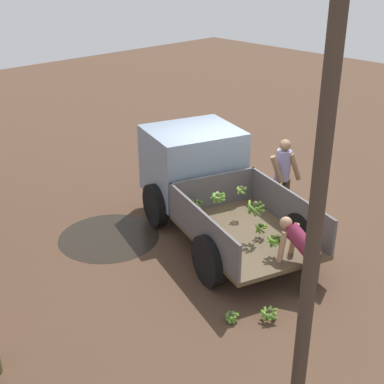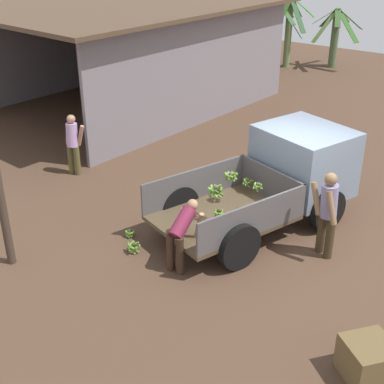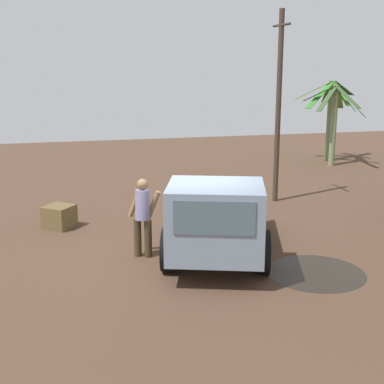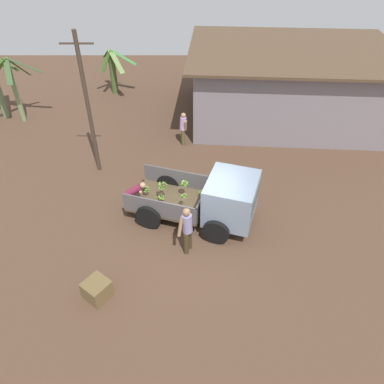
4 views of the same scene
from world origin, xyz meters
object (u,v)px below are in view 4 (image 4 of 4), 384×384
(banana_bunch_on_ground_0, at_px, (133,190))
(utility_pole, at_px, (88,105))
(person_bystander_near_shed, at_px, (183,127))
(person_worker_loading, at_px, (134,194))
(wooden_crate_0, at_px, (97,290))
(banana_bunch_on_ground_1, at_px, (144,184))
(cargo_truck, at_px, (219,199))
(person_foreground_visitor, at_px, (187,228))

(banana_bunch_on_ground_0, bearing_deg, utility_pole, 135.24)
(utility_pole, xyz_separation_m, person_bystander_near_shed, (3.50, 2.06, -2.03))
(person_worker_loading, relative_size, person_bystander_near_shed, 0.80)
(person_worker_loading, xyz_separation_m, wooden_crate_0, (-0.62, -3.74, -0.45))
(person_bystander_near_shed, bearing_deg, banana_bunch_on_ground_1, -120.02)
(cargo_truck, bearing_deg, person_bystander_near_shed, 121.41)
(person_worker_loading, bearing_deg, wooden_crate_0, -102.37)
(person_foreground_visitor, height_order, person_worker_loading, person_foreground_visitor)
(utility_pole, height_order, person_bystander_near_shed, utility_pole)
(person_bystander_near_shed, xyz_separation_m, banana_bunch_on_ground_0, (-1.87, -3.68, -0.73))
(utility_pole, height_order, banana_bunch_on_ground_1, utility_pole)
(person_worker_loading, bearing_deg, utility_pole, 121.72)
(wooden_crate_0, bearing_deg, cargo_truck, 41.21)
(person_foreground_visitor, distance_m, person_bystander_near_shed, 6.66)
(utility_pole, height_order, banana_bunch_on_ground_0, utility_pole)
(wooden_crate_0, bearing_deg, person_foreground_visitor, 35.39)
(person_worker_loading, distance_m, banana_bunch_on_ground_0, 1.22)
(banana_bunch_on_ground_0, bearing_deg, person_bystander_near_shed, 63.05)
(person_bystander_near_shed, xyz_separation_m, banana_bunch_on_ground_1, (-1.49, -3.22, -0.76))
(cargo_truck, bearing_deg, banana_bunch_on_ground_1, 160.85)
(person_foreground_visitor, xyz_separation_m, banana_bunch_on_ground_1, (-1.73, 3.43, -0.86))
(utility_pole, height_order, wooden_crate_0, utility_pole)
(person_foreground_visitor, xyz_separation_m, wooden_crate_0, (-2.53, -1.80, -0.67))
(person_bystander_near_shed, height_order, banana_bunch_on_ground_1, person_bystander_near_shed)
(wooden_crate_0, bearing_deg, banana_bunch_on_ground_0, 84.98)
(cargo_truck, relative_size, person_foreground_visitor, 2.70)
(cargo_truck, distance_m, person_foreground_visitor, 1.71)
(person_bystander_near_shed, bearing_deg, person_worker_loading, -114.73)
(person_worker_loading, bearing_deg, cargo_truck, -14.42)
(person_foreground_visitor, height_order, person_bystander_near_shed, person_foreground_visitor)
(cargo_truck, bearing_deg, wooden_crate_0, -121.08)
(banana_bunch_on_ground_0, distance_m, wooden_crate_0, 4.79)
(person_foreground_visitor, bearing_deg, utility_pole, -25.88)
(cargo_truck, distance_m, person_worker_loading, 3.03)
(cargo_truck, distance_m, utility_pole, 6.09)
(person_foreground_visitor, bearing_deg, banana_bunch_on_ground_0, -29.71)
(utility_pole, relative_size, banana_bunch_on_ground_0, 19.04)
(utility_pole, relative_size, person_foreground_visitor, 3.23)
(utility_pole, relative_size, person_worker_loading, 4.51)
(cargo_truck, height_order, person_bystander_near_shed, cargo_truck)
(person_bystander_near_shed, relative_size, banana_bunch_on_ground_0, 5.30)
(utility_pole, bearing_deg, wooden_crate_0, -79.28)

